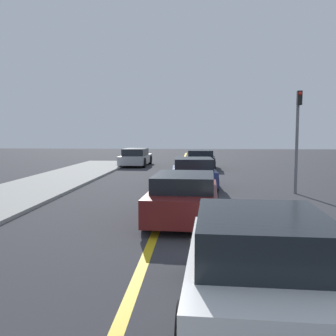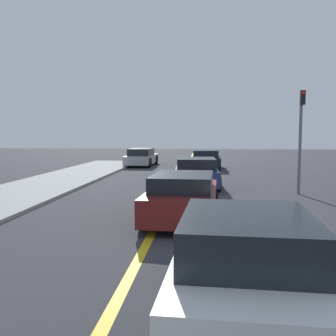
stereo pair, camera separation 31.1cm
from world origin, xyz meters
TOP-DOWN VIEW (x-y plane):
  - road_center_line at (0.00, 18.00)m, footprint 0.20×60.00m
  - sidewalk_left at (-6.01, 16.17)m, footprint 3.75×32.34m
  - car_near_right_lane at (1.79, 6.09)m, footprint 2.10×3.89m
  - car_ahead_center at (0.66, 11.59)m, footprint 2.09×4.27m
  - car_far_distant at (0.91, 17.98)m, footprint 2.13×3.91m
  - car_parked_left_lot at (1.43, 26.91)m, footprint 2.13×4.13m
  - car_oncoming_far at (-3.40, 28.94)m, footprint 2.04×4.79m
  - traffic_light at (5.02, 16.41)m, footprint 0.18×0.40m

SIDE VIEW (x-z plane):
  - road_center_line at x=0.00m, z-range 0.00..0.01m
  - sidewalk_left at x=-6.01m, z-range 0.00..0.12m
  - car_parked_left_lot at x=1.43m, z-range -0.02..1.27m
  - car_oncoming_far at x=-3.40m, z-range -0.01..1.29m
  - car_far_distant at x=0.91m, z-range -0.02..1.31m
  - car_ahead_center at x=0.66m, z-range -0.01..1.30m
  - car_near_right_lane at x=1.79m, z-range -0.03..1.37m
  - traffic_light at x=5.02m, z-range 0.46..4.53m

